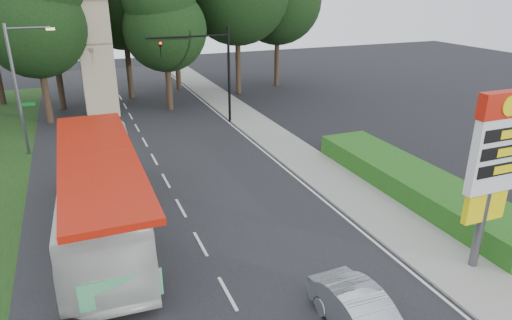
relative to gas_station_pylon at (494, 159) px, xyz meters
name	(u,v)px	position (x,y,z in m)	size (l,w,h in m)	color
road_surface	(176,200)	(-9.20, 10.01, -4.44)	(14.00, 80.00, 0.02)	black
sidewalk_right	(324,174)	(-0.70, 10.01, -4.39)	(3.00, 80.00, 0.12)	gray
hedge	(416,184)	(2.30, 6.01, -3.85)	(3.00, 14.00, 1.20)	#1C5216
gas_station_pylon	(494,159)	(0.00, 0.00, 0.00)	(2.10, 0.45, 6.85)	#59595E
traffic_signal_mast	(212,63)	(-3.52, 22.00, 0.22)	(6.10, 0.35, 7.20)	black
streetlight_signs	(20,85)	(-16.19, 20.01, -0.01)	(2.75, 0.98, 8.00)	#59595E
monument	(96,52)	(-11.20, 28.01, 0.66)	(3.00, 3.00, 10.05)	tan
tree_monument_left	(31,5)	(-15.20, 27.01, 4.23)	(7.28, 7.28, 14.30)	#2D2116
tree_monument_right	(164,12)	(-5.70, 27.51, 3.56)	(6.72, 6.72, 13.20)	#2D2116
transit_bus	(102,194)	(-12.70, 8.11, -2.66)	(3.00, 12.82, 3.57)	silver
sedan_silver	(363,317)	(-6.02, -1.48, -3.73)	(1.51, 4.34, 1.43)	#ACAFB4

